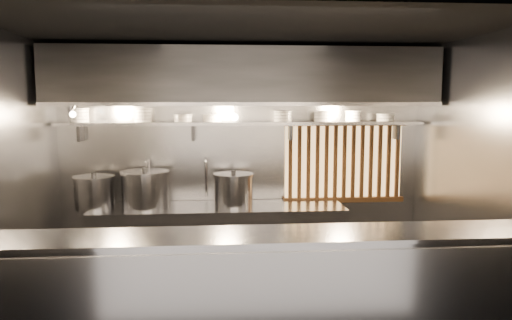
{
  "coord_description": "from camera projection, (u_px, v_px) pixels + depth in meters",
  "views": [
    {
      "loc": [
        -0.34,
        -4.74,
        2.18
      ],
      "look_at": [
        0.1,
        0.55,
        1.53
      ],
      "focal_mm": 35.0,
      "sensor_mm": 36.0,
      "label": 1
    }
  ],
  "objects": [
    {
      "name": "pendant_bulb",
      "position": [
        235.0,
        117.0,
        5.92
      ],
      "size": [
        0.09,
        0.09,
        0.19
      ],
      "color": "#2D2D30",
      "rests_on": "exhaust_hood"
    },
    {
      "name": "faucet_right",
      "position": [
        206.0,
        170.0,
        6.13
      ],
      "size": [
        0.04,
        0.3,
        0.5
      ],
      "color": "silver",
      "rests_on": "wall_back"
    },
    {
      "name": "exhaust_hood",
      "position": [
        243.0,
        77.0,
        5.77
      ],
      "size": [
        4.4,
        0.81,
        0.65
      ],
      "color": "#2D2D30",
      "rests_on": "ceiling"
    },
    {
      "name": "heat_lamp",
      "position": [
        70.0,
        109.0,
        5.41
      ],
      "size": [
        0.25,
        0.35,
        0.2
      ],
      "color": "#97979C",
      "rests_on": "exhaust_hood"
    },
    {
      "name": "wall_right",
      "position": [
        474.0,
        177.0,
        4.99
      ],
      "size": [
        0.0,
        3.0,
        3.0
      ],
      "primitive_type": "plane",
      "rotation": [
        1.57,
        0.0,
        -1.57
      ],
      "color": "gray",
      "rests_on": "floor"
    },
    {
      "name": "wall_left",
      "position": [
        9.0,
        183.0,
        4.62
      ],
      "size": [
        0.0,
        3.0,
        3.0
      ],
      "primitive_type": "plane",
      "rotation": [
        1.57,
        0.0,
        1.57
      ],
      "color": "gray",
      "rests_on": "floor"
    },
    {
      "name": "bowl_stack_1",
      "position": [
        143.0,
        115.0,
        5.94
      ],
      "size": [
        0.23,
        0.23,
        0.17
      ],
      "color": "white",
      "rests_on": "bowl_shelf"
    },
    {
      "name": "bowl_stack_7",
      "position": [
        385.0,
        117.0,
        6.19
      ],
      "size": [
        0.23,
        0.23,
        0.09
      ],
      "color": "white",
      "rests_on": "bowl_shelf"
    },
    {
      "name": "stock_pot_right",
      "position": [
        234.0,
        190.0,
        5.96
      ],
      "size": [
        0.63,
        0.63,
        0.43
      ],
      "rotation": [
        0.0,
        0.0,
        0.38
      ],
      "color": "#97979C",
      "rests_on": "cooking_bench"
    },
    {
      "name": "ceiling",
      "position": [
        250.0,
        31.0,
        4.64
      ],
      "size": [
        4.5,
        4.5,
        0.0
      ],
      "primitive_type": "plane",
      "rotation": [
        3.14,
        0.0,
        0.0
      ],
      "color": "black",
      "rests_on": "wall_back"
    },
    {
      "name": "bowl_shelf",
      "position": [
        242.0,
        123.0,
        6.05
      ],
      "size": [
        4.4,
        0.34,
        0.04
      ],
      "primitive_type": "cube",
      "color": "#97979C",
      "rests_on": "wall_back"
    },
    {
      "name": "bowl_stack_6",
      "position": [
        353.0,
        116.0,
        6.16
      ],
      "size": [
        0.2,
        0.2,
        0.13
      ],
      "color": "white",
      "rests_on": "bowl_shelf"
    },
    {
      "name": "floor",
      "position": [
        250.0,
        318.0,
        4.98
      ],
      "size": [
        4.5,
        4.5,
        0.0
      ],
      "primitive_type": "plane",
      "color": "black",
      "rests_on": "ground"
    },
    {
      "name": "faucet_left",
      "position": [
        148.0,
        171.0,
        6.08
      ],
      "size": [
        0.04,
        0.3,
        0.5
      ],
      "color": "silver",
      "rests_on": "wall_back"
    },
    {
      "name": "serving_counter",
      "position": [
        259.0,
        303.0,
        3.96
      ],
      "size": [
        4.5,
        0.56,
        1.13
      ],
      "color": "#97979C",
      "rests_on": "floor"
    },
    {
      "name": "bowl_stack_4",
      "position": [
        283.0,
        116.0,
        6.08
      ],
      "size": [
        0.23,
        0.23,
        0.13
      ],
      "color": "white",
      "rests_on": "bowl_shelf"
    },
    {
      "name": "stock_pot_left",
      "position": [
        94.0,
        192.0,
        5.83
      ],
      "size": [
        0.55,
        0.55,
        0.42
      ],
      "rotation": [
        0.0,
        0.0,
        0.15
      ],
      "color": "#97979C",
      "rests_on": "cooking_bench"
    },
    {
      "name": "stock_pot_mid",
      "position": [
        145.0,
        189.0,
        5.87
      ],
      "size": [
        0.58,
        0.58,
        0.48
      ],
      "rotation": [
        0.0,
        0.0,
        -0.01
      ],
      "color": "#97979C",
      "rests_on": "cooking_bench"
    },
    {
      "name": "bowl_stack_0",
      "position": [
        79.0,
        115.0,
        5.88
      ],
      "size": [
        0.24,
        0.24,
        0.17
      ],
      "color": "white",
      "rests_on": "bowl_shelf"
    },
    {
      "name": "wood_screen",
      "position": [
        344.0,
        162.0,
        6.35
      ],
      "size": [
        1.56,
        0.09,
        1.04
      ],
      "color": "#F0B86C",
      "rests_on": "wall_back"
    },
    {
      "name": "wall_back",
      "position": [
        242.0,
        161.0,
        6.29
      ],
      "size": [
        4.5,
        0.0,
        4.5
      ],
      "primitive_type": "plane",
      "rotation": [
        1.57,
        0.0,
        0.0
      ],
      "color": "gray",
      "rests_on": "floor"
    },
    {
      "name": "bowl_stack_5",
      "position": [
        323.0,
        116.0,
        6.12
      ],
      "size": [
        0.24,
        0.24,
        0.13
      ],
      "color": "white",
      "rests_on": "bowl_shelf"
    },
    {
      "name": "bowl_stack_3",
      "position": [
        212.0,
        118.0,
        6.02
      ],
      "size": [
        0.24,
        0.24,
        0.09
      ],
      "color": "white",
      "rests_on": "bowl_shelf"
    },
    {
      "name": "cooking_bench",
      "position": [
        219.0,
        243.0,
        6.02
      ],
      "size": [
        3.0,
        0.7,
        0.9
      ],
      "primitive_type": "cube",
      "color": "#97979C",
      "rests_on": "floor"
    },
    {
      "name": "bowl_stack_2",
      "position": [
        183.0,
        118.0,
        5.99
      ],
      "size": [
        0.23,
        0.23,
        0.09
      ],
      "color": "white",
      "rests_on": "bowl_shelf"
    }
  ]
}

